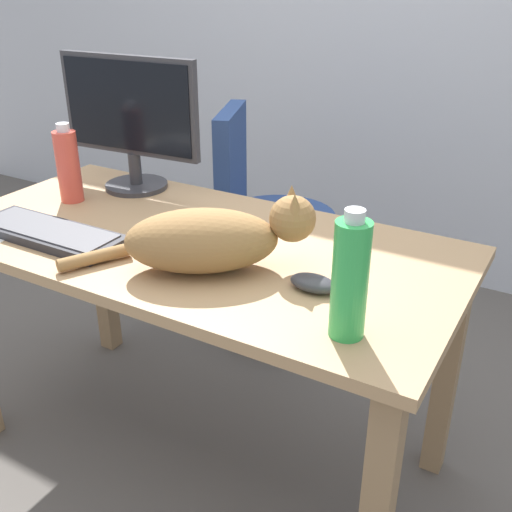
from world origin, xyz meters
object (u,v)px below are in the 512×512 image
object	(u,v)px
office_chair	(266,241)
water_bottle	(68,166)
cat	(211,238)
monitor	(130,118)
computer_mouse	(313,283)
keyboard	(49,233)
spray_bottle	(350,279)

from	to	relation	value
office_chair	water_bottle	world-z (taller)	water_bottle
cat	water_bottle	size ratio (longest dim) A/B	2.20
office_chair	water_bottle	size ratio (longest dim) A/B	3.80
cat	water_bottle	distance (m)	0.65
water_bottle	monitor	bearing A→B (deg)	63.36
computer_mouse	water_bottle	world-z (taller)	water_bottle
keyboard	spray_bottle	size ratio (longest dim) A/B	1.67
office_chair	water_bottle	xyz separation A→B (m)	(-0.30, -0.68, 0.45)
monitor	keyboard	xyz separation A→B (m)	(0.05, -0.42, -0.21)
spray_bottle	monitor	bearing A→B (deg)	153.44
cat	keyboard	bearing A→B (deg)	-172.15
monitor	computer_mouse	distance (m)	0.88
keyboard	water_bottle	distance (m)	0.29
keyboard	cat	size ratio (longest dim) A/B	0.83
computer_mouse	spray_bottle	size ratio (longest dim) A/B	0.42
water_bottle	keyboard	bearing A→B (deg)	-57.50
cat	spray_bottle	world-z (taller)	spray_bottle
monitor	cat	distance (m)	0.66
office_chair	keyboard	xyz separation A→B (m)	(-0.15, -0.92, 0.35)
office_chair	monitor	bearing A→B (deg)	-112.94
keyboard	computer_mouse	distance (m)	0.74
computer_mouse	office_chair	bearing A→B (deg)	125.01
office_chair	keyboard	size ratio (longest dim) A/B	2.06
office_chair	spray_bottle	size ratio (longest dim) A/B	3.44
water_bottle	cat	bearing A→B (deg)	-14.99
office_chair	computer_mouse	xyz separation A→B (m)	(0.58, -0.83, 0.36)
monitor	cat	xyz separation A→B (m)	(0.53, -0.36, -0.15)
computer_mouse	spray_bottle	distance (m)	0.21
keyboard	water_bottle	xyz separation A→B (m)	(-0.15, 0.23, 0.10)
office_chair	computer_mouse	size ratio (longest dim) A/B	8.25
computer_mouse	water_bottle	size ratio (longest dim) A/B	0.46
monitor	computer_mouse	size ratio (longest dim) A/B	4.37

